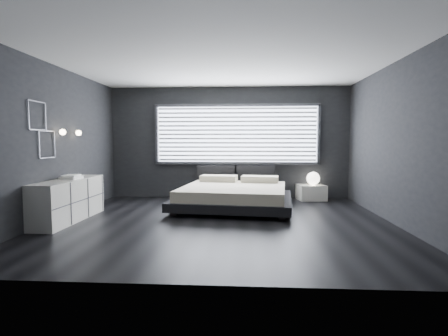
{
  "coord_description": "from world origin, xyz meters",
  "views": [
    {
      "loc": [
        0.44,
        -6.1,
        1.43
      ],
      "look_at": [
        0.0,
        0.85,
        0.9
      ],
      "focal_mm": 28.0,
      "sensor_mm": 36.0,
      "label": 1
    }
  ],
  "objects": [
    {
      "name": "window",
      "position": [
        0.2,
        2.7,
        1.61
      ],
      "size": [
        4.14,
        0.09,
        1.52
      ],
      "color": "white",
      "rests_on": "ground"
    },
    {
      "name": "book_stack",
      "position": [
        -2.75,
        0.06,
        0.78
      ],
      "size": [
        0.29,
        0.38,
        0.08
      ],
      "color": "white",
      "rests_on": "dresser"
    },
    {
      "name": "wall_art_upper",
      "position": [
        -2.98,
        -0.55,
        1.85
      ],
      "size": [
        0.01,
        0.48,
        0.48
      ],
      "color": "#47474C",
      "rests_on": "ground"
    },
    {
      "name": "headboard",
      "position": [
        0.19,
        2.64,
        0.57
      ],
      "size": [
        1.96,
        0.16,
        0.52
      ],
      "color": "black",
      "rests_on": "ground"
    },
    {
      "name": "sconce_near",
      "position": [
        -2.88,
        0.05,
        1.6
      ],
      "size": [
        0.18,
        0.11,
        0.11
      ],
      "color": "silver",
      "rests_on": "ground"
    },
    {
      "name": "dresser",
      "position": [
        -2.78,
        -0.05,
        0.37
      ],
      "size": [
        0.56,
        1.88,
        0.75
      ],
      "color": "white",
      "rests_on": "ground"
    },
    {
      "name": "orb_lamp",
      "position": [
        2.08,
        2.49,
        0.53
      ],
      "size": [
        0.32,
        0.32,
        0.32
      ],
      "primitive_type": "sphere",
      "color": "white",
      "rests_on": "nightstand"
    },
    {
      "name": "bed",
      "position": [
        0.19,
        1.34,
        0.29
      ],
      "size": [
        2.64,
        2.54,
        0.62
      ],
      "color": "black",
      "rests_on": "ground"
    },
    {
      "name": "nightstand",
      "position": [
        2.04,
        2.5,
        0.19
      ],
      "size": [
        0.71,
        0.62,
        0.37
      ],
      "primitive_type": "cube",
      "rotation": [
        0.0,
        0.0,
        0.14
      ],
      "color": "white",
      "rests_on": "ground"
    },
    {
      "name": "wall_art_lower",
      "position": [
        -2.98,
        -0.3,
        1.38
      ],
      "size": [
        0.01,
        0.48,
        0.48
      ],
      "color": "#47474C",
      "rests_on": "ground"
    },
    {
      "name": "sconce_far",
      "position": [
        -2.88,
        0.65,
        1.6
      ],
      "size": [
        0.18,
        0.11,
        0.11
      ],
      "color": "silver",
      "rests_on": "ground"
    },
    {
      "name": "room",
      "position": [
        0.0,
        0.0,
        1.4
      ],
      "size": [
        6.04,
        6.0,
        2.8
      ],
      "color": "black",
      "rests_on": "ground"
    }
  ]
}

